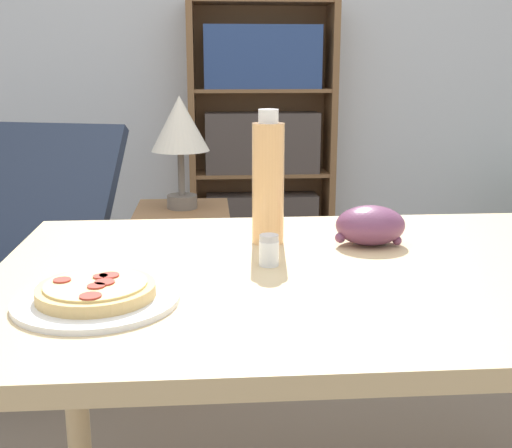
{
  "coord_description": "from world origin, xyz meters",
  "views": [
    {
      "loc": [
        -0.13,
        -1.22,
        1.12
      ],
      "look_at": [
        -0.04,
        0.04,
        0.8
      ],
      "focal_mm": 45.0,
      "sensor_mm": 36.0,
      "label": 1
    }
  ],
  "objects_px": {
    "lounge_chair_near": "(18,284)",
    "side_table": "(185,286)",
    "drink_bottle": "(268,181)",
    "table_lamp": "(180,129)",
    "pizza_on_plate": "(96,294)",
    "bookshelf": "(262,139)",
    "grape_bunch": "(370,225)",
    "salt_shaker": "(269,250)"
  },
  "relations": [
    {
      "from": "side_table",
      "to": "salt_shaker",
      "type": "bearing_deg",
      "value": -79.43
    },
    {
      "from": "drink_bottle",
      "to": "side_table",
      "type": "height_order",
      "value": "drink_bottle"
    },
    {
      "from": "lounge_chair_near",
      "to": "drink_bottle",
      "type": "bearing_deg",
      "value": -34.73
    },
    {
      "from": "grape_bunch",
      "to": "table_lamp",
      "type": "bearing_deg",
      "value": 113.64
    },
    {
      "from": "lounge_chair_near",
      "to": "table_lamp",
      "type": "relative_size",
      "value": 2.26
    },
    {
      "from": "drink_bottle",
      "to": "table_lamp",
      "type": "relative_size",
      "value": 0.7
    },
    {
      "from": "pizza_on_plate",
      "to": "side_table",
      "type": "height_order",
      "value": "pizza_on_plate"
    },
    {
      "from": "salt_shaker",
      "to": "side_table",
      "type": "bearing_deg",
      "value": 100.57
    },
    {
      "from": "pizza_on_plate",
      "to": "lounge_chair_near",
      "type": "distance_m",
      "value": 1.6
    },
    {
      "from": "pizza_on_plate",
      "to": "side_table",
      "type": "bearing_deg",
      "value": 86.33
    },
    {
      "from": "pizza_on_plate",
      "to": "bookshelf",
      "type": "height_order",
      "value": "bookshelf"
    },
    {
      "from": "drink_bottle",
      "to": "salt_shaker",
      "type": "distance_m",
      "value": 0.19
    },
    {
      "from": "grape_bunch",
      "to": "salt_shaker",
      "type": "distance_m",
      "value": 0.26
    },
    {
      "from": "drink_bottle",
      "to": "table_lamp",
      "type": "distance_m",
      "value": 1.0
    },
    {
      "from": "bookshelf",
      "to": "side_table",
      "type": "xyz_separation_m",
      "value": [
        -0.41,
        -1.37,
        -0.39
      ]
    },
    {
      "from": "grape_bunch",
      "to": "lounge_chair_near",
      "type": "distance_m",
      "value": 1.63
    },
    {
      "from": "drink_bottle",
      "to": "salt_shaker",
      "type": "bearing_deg",
      "value": -94.52
    },
    {
      "from": "drink_bottle",
      "to": "lounge_chair_near",
      "type": "xyz_separation_m",
      "value": [
        -0.87,
        1.08,
        -0.59
      ]
    },
    {
      "from": "salt_shaker",
      "to": "bookshelf",
      "type": "xyz_separation_m",
      "value": [
        0.19,
        2.51,
        -0.08
      ]
    },
    {
      "from": "salt_shaker",
      "to": "lounge_chair_near",
      "type": "height_order",
      "value": "lounge_chair_near"
    },
    {
      "from": "grape_bunch",
      "to": "drink_bottle",
      "type": "height_order",
      "value": "drink_bottle"
    },
    {
      "from": "grape_bunch",
      "to": "pizza_on_plate",
      "type": "bearing_deg",
      "value": -149.63
    },
    {
      "from": "pizza_on_plate",
      "to": "side_table",
      "type": "relative_size",
      "value": 0.44
    },
    {
      "from": "lounge_chair_near",
      "to": "side_table",
      "type": "distance_m",
      "value": 0.65
    },
    {
      "from": "bookshelf",
      "to": "drink_bottle",
      "type": "bearing_deg",
      "value": -94.41
    },
    {
      "from": "side_table",
      "to": "table_lamp",
      "type": "distance_m",
      "value": 0.59
    },
    {
      "from": "pizza_on_plate",
      "to": "lounge_chair_near",
      "type": "bearing_deg",
      "value": 111.55
    },
    {
      "from": "lounge_chair_near",
      "to": "bookshelf",
      "type": "bearing_deg",
      "value": 66.71
    },
    {
      "from": "lounge_chair_near",
      "to": "table_lamp",
      "type": "height_order",
      "value": "table_lamp"
    },
    {
      "from": "pizza_on_plate",
      "to": "grape_bunch",
      "type": "distance_m",
      "value": 0.61
    },
    {
      "from": "drink_bottle",
      "to": "bookshelf",
      "type": "height_order",
      "value": "bookshelf"
    },
    {
      "from": "drink_bottle",
      "to": "table_lamp",
      "type": "xyz_separation_m",
      "value": [
        -0.23,
        0.98,
        0.02
      ]
    },
    {
      "from": "lounge_chair_near",
      "to": "bookshelf",
      "type": "xyz_separation_m",
      "value": [
        1.05,
        1.27,
        0.41
      ]
    },
    {
      "from": "grape_bunch",
      "to": "side_table",
      "type": "xyz_separation_m",
      "value": [
        -0.44,
        1.01,
        -0.48
      ]
    },
    {
      "from": "salt_shaker",
      "to": "table_lamp",
      "type": "relative_size",
      "value": 0.15
    },
    {
      "from": "side_table",
      "to": "table_lamp",
      "type": "xyz_separation_m",
      "value": [
        0.0,
        0.0,
        0.59
      ]
    },
    {
      "from": "grape_bunch",
      "to": "table_lamp",
      "type": "relative_size",
      "value": 0.38
    },
    {
      "from": "pizza_on_plate",
      "to": "lounge_chair_near",
      "type": "relative_size",
      "value": 0.29
    },
    {
      "from": "pizza_on_plate",
      "to": "bookshelf",
      "type": "xyz_separation_m",
      "value": [
        0.49,
        2.69,
        -0.06
      ]
    },
    {
      "from": "grape_bunch",
      "to": "bookshelf",
      "type": "bearing_deg",
      "value": 90.84
    },
    {
      "from": "grape_bunch",
      "to": "side_table",
      "type": "height_order",
      "value": "grape_bunch"
    },
    {
      "from": "pizza_on_plate",
      "to": "salt_shaker",
      "type": "distance_m",
      "value": 0.35
    }
  ]
}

